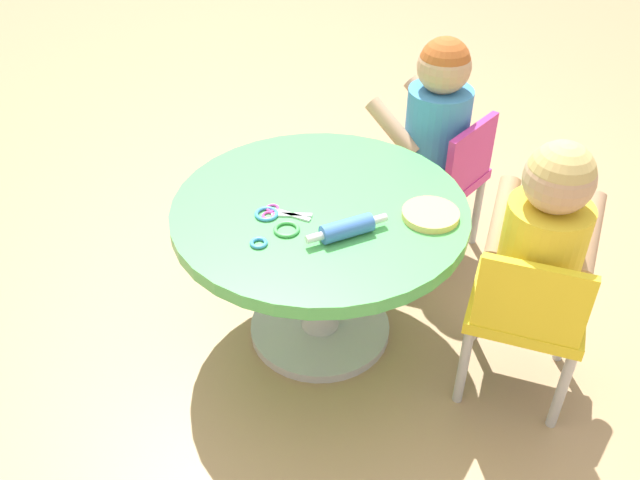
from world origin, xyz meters
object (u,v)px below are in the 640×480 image
object	(u,v)px
child_chair_left	(526,310)
seated_child_right	(437,114)
seated_child_left	(545,234)
craft_table	(320,241)
craft_scissors	(280,213)
rolling_pin	(347,228)
child_chair_right	(440,178)

from	to	relation	value
child_chair_left	seated_child_right	world-z (taller)	seated_child_right
seated_child_right	seated_child_left	bearing A→B (deg)	176.80
craft_table	craft_scissors	world-z (taller)	craft_scissors
seated_child_right	rolling_pin	world-z (taller)	seated_child_right
rolling_pin	craft_scissors	world-z (taller)	rolling_pin
seated_child_left	craft_scissors	distance (m)	0.69
child_chair_left	seated_child_right	xyz separation A→B (m)	(0.70, -0.06, 0.23)
child_chair_right	rolling_pin	world-z (taller)	same
craft_table	seated_child_left	bearing A→B (deg)	-127.66
seated_child_left	rolling_pin	xyz separation A→B (m)	(0.21, 0.45, -0.02)
craft_table	child_chair_right	world-z (taller)	child_chair_right
child_chair_left	child_chair_right	distance (m)	0.67
rolling_pin	craft_table	bearing A→B (deg)	7.44
craft_scissors	seated_child_left	bearing A→B (deg)	-121.30
child_chair_right	seated_child_right	world-z (taller)	seated_child_right
child_chair_right	seated_child_right	size ratio (longest dim) A/B	1.05
child_chair_left	rolling_pin	size ratio (longest dim) A/B	2.32
seated_child_right	craft_scissors	world-z (taller)	seated_child_right
seated_child_left	craft_table	bearing A→B (deg)	52.34
craft_scissors	seated_child_right	bearing A→B (deg)	-63.28
seated_child_left	craft_scissors	size ratio (longest dim) A/B	3.63
child_chair_left	child_chair_right	bearing A→B (deg)	-7.05
child_chair_left	seated_child_left	distance (m)	0.23
child_chair_left	craft_scissors	world-z (taller)	child_chair_left
child_chair_left	rolling_pin	xyz separation A→B (m)	(0.24, 0.42, 0.21)
child_chair_right	craft_scissors	bearing A→B (deg)	113.47
seated_child_right	craft_scissors	size ratio (longest dim) A/B	3.63
craft_table	rolling_pin	distance (m)	0.22
seated_child_left	child_chair_right	world-z (taller)	seated_child_left
seated_child_left	child_chair_right	bearing A→B (deg)	-5.20
rolling_pin	craft_scissors	xyz separation A→B (m)	(0.15, 0.14, -0.02)
child_chair_right	craft_scissors	world-z (taller)	child_chair_right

